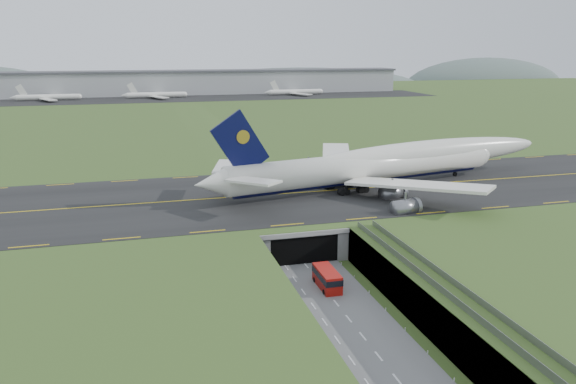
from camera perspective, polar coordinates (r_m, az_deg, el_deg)
name	(u,v)px	position (r m, az deg, el deg)	size (l,w,h in m)	color
ground	(319,283)	(90.59, 3.18, -9.21)	(900.00, 900.00, 0.00)	#374F1F
airfield_deck	(319,265)	(89.43, 3.21, -7.45)	(800.00, 800.00, 6.00)	gray
trench_road	(335,302)	(84.12, 4.81, -11.12)	(12.00, 75.00, 0.20)	slate
taxiway	(271,195)	(118.65, -1.78, -0.29)	(800.00, 44.00, 0.18)	black
tunnel_portal	(291,231)	(104.32, 0.32, -3.97)	(17.00, 22.30, 6.00)	gray
guideway	(446,294)	(76.88, 15.76, -9.93)	(3.00, 53.00, 7.05)	#A8A8A3
jumbo_jet	(389,163)	(127.72, 10.21, 2.92)	(89.51, 57.74, 19.46)	white
shuttle_tram	(327,279)	(88.18, 3.99, -8.76)	(2.82, 7.21, 2.95)	#AA110B
cargo_terminal	(175,82)	(379.61, -11.36, 10.87)	(320.00, 67.00, 15.60)	#B2B2B2
distant_hills	(238,93)	(518.23, -5.11, 10.01)	(700.00, 91.00, 60.00)	slate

